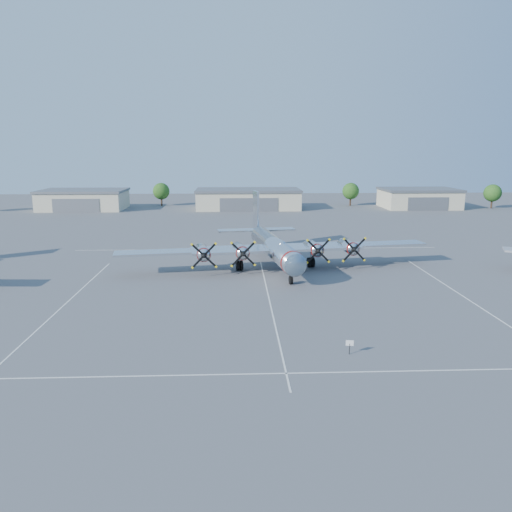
{
  "coord_description": "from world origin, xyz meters",
  "views": [
    {
      "loc": [
        -3.71,
        -56.2,
        16.34
      ],
      "look_at": [
        -1.12,
        4.59,
        3.2
      ],
      "focal_mm": 35.0,
      "sensor_mm": 36.0,
      "label": 1
    }
  ],
  "objects_px": {
    "hangar_west": "(84,199)",
    "hangar_center": "(248,199)",
    "main_bomber_b29": "(273,266)",
    "info_placard": "(350,344)",
    "hangar_east": "(419,198)",
    "tree_west": "(161,191)",
    "tree_east": "(351,191)",
    "tree_far_east": "(493,193)"
  },
  "relations": [
    {
      "from": "tree_west",
      "to": "tree_far_east",
      "type": "distance_m",
      "value": 93.54
    },
    {
      "from": "hangar_west",
      "to": "hangar_center",
      "type": "xyz_separation_m",
      "value": [
        45.0,
        -0.0,
        -0.0
      ]
    },
    {
      "from": "hangar_west",
      "to": "main_bomber_b29",
      "type": "relative_size",
      "value": 0.52
    },
    {
      "from": "hangar_east",
      "to": "info_placard",
      "type": "height_order",
      "value": "hangar_east"
    },
    {
      "from": "hangar_center",
      "to": "hangar_east",
      "type": "xyz_separation_m",
      "value": [
        48.0,
        0.0,
        0.0
      ]
    },
    {
      "from": "hangar_west",
      "to": "tree_east",
      "type": "height_order",
      "value": "tree_east"
    },
    {
      "from": "hangar_center",
      "to": "hangar_west",
      "type": "bearing_deg",
      "value": 180.0
    },
    {
      "from": "hangar_center",
      "to": "hangar_east",
      "type": "relative_size",
      "value": 1.39
    },
    {
      "from": "main_bomber_b29",
      "to": "info_placard",
      "type": "distance_m",
      "value": 31.73
    },
    {
      "from": "hangar_west",
      "to": "main_bomber_b29",
      "type": "height_order",
      "value": "hangar_west"
    },
    {
      "from": "tree_east",
      "to": "info_placard",
      "type": "bearing_deg",
      "value": -102.95
    },
    {
      "from": "hangar_center",
      "to": "main_bomber_b29",
      "type": "xyz_separation_m",
      "value": [
        1.61,
        -69.18,
        -2.71
      ]
    },
    {
      "from": "hangar_center",
      "to": "tree_far_east",
      "type": "xyz_separation_m",
      "value": [
        68.0,
        -1.96,
        1.51
      ]
    },
    {
      "from": "hangar_west",
      "to": "main_bomber_b29",
      "type": "bearing_deg",
      "value": -56.03
    },
    {
      "from": "hangar_west",
      "to": "tree_east",
      "type": "distance_m",
      "value": 75.26
    },
    {
      "from": "hangar_west",
      "to": "hangar_east",
      "type": "height_order",
      "value": "same"
    },
    {
      "from": "tree_far_east",
      "to": "info_placard",
      "type": "bearing_deg",
      "value": -122.36
    },
    {
      "from": "hangar_center",
      "to": "tree_east",
      "type": "relative_size",
      "value": 4.31
    },
    {
      "from": "tree_east",
      "to": "tree_far_east",
      "type": "height_order",
      "value": "same"
    },
    {
      "from": "hangar_west",
      "to": "tree_west",
      "type": "distance_m",
      "value": 21.61
    },
    {
      "from": "hangar_west",
      "to": "hangar_center",
      "type": "height_order",
      "value": "same"
    },
    {
      "from": "tree_west",
      "to": "tree_far_east",
      "type": "bearing_deg",
      "value": -6.14
    },
    {
      "from": "tree_west",
      "to": "tree_far_east",
      "type": "xyz_separation_m",
      "value": [
        93.0,
        -10.0,
        0.0
      ]
    },
    {
      "from": "tree_west",
      "to": "tree_east",
      "type": "bearing_deg",
      "value": -2.08
    },
    {
      "from": "hangar_center",
      "to": "tree_far_east",
      "type": "bearing_deg",
      "value": -1.65
    },
    {
      "from": "hangar_east",
      "to": "info_placard",
      "type": "distance_m",
      "value": 109.29
    },
    {
      "from": "tree_west",
      "to": "tree_east",
      "type": "xyz_separation_m",
      "value": [
        55.0,
        -2.0,
        0.0
      ]
    },
    {
      "from": "hangar_center",
      "to": "info_placard",
      "type": "bearing_deg",
      "value": -86.89
    },
    {
      "from": "tree_east",
      "to": "info_placard",
      "type": "xyz_separation_m",
      "value": [
        -24.53,
        -106.7,
        -3.38
      ]
    },
    {
      "from": "tree_west",
      "to": "info_placard",
      "type": "distance_m",
      "value": 112.94
    },
    {
      "from": "tree_west",
      "to": "tree_east",
      "type": "relative_size",
      "value": 1.0
    },
    {
      "from": "hangar_east",
      "to": "info_placard",
      "type": "bearing_deg",
      "value": -112.9
    },
    {
      "from": "hangar_east",
      "to": "main_bomber_b29",
      "type": "height_order",
      "value": "hangar_east"
    },
    {
      "from": "hangar_east",
      "to": "tree_far_east",
      "type": "height_order",
      "value": "tree_far_east"
    },
    {
      "from": "info_placard",
      "to": "hangar_center",
      "type": "bearing_deg",
      "value": 100.02
    },
    {
      "from": "hangar_center",
      "to": "info_placard",
      "type": "xyz_separation_m",
      "value": [
        5.47,
        -100.66,
        -1.87
      ]
    },
    {
      "from": "hangar_center",
      "to": "info_placard",
      "type": "height_order",
      "value": "hangar_center"
    },
    {
      "from": "tree_east",
      "to": "main_bomber_b29",
      "type": "distance_m",
      "value": 80.51
    },
    {
      "from": "hangar_east",
      "to": "tree_west",
      "type": "relative_size",
      "value": 3.1
    },
    {
      "from": "hangar_west",
      "to": "info_placard",
      "type": "xyz_separation_m",
      "value": [
        50.47,
        -100.66,
        -1.87
      ]
    },
    {
      "from": "tree_west",
      "to": "tree_east",
      "type": "height_order",
      "value": "same"
    },
    {
      "from": "tree_far_east",
      "to": "hangar_east",
      "type": "bearing_deg",
      "value": 174.39
    }
  ]
}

